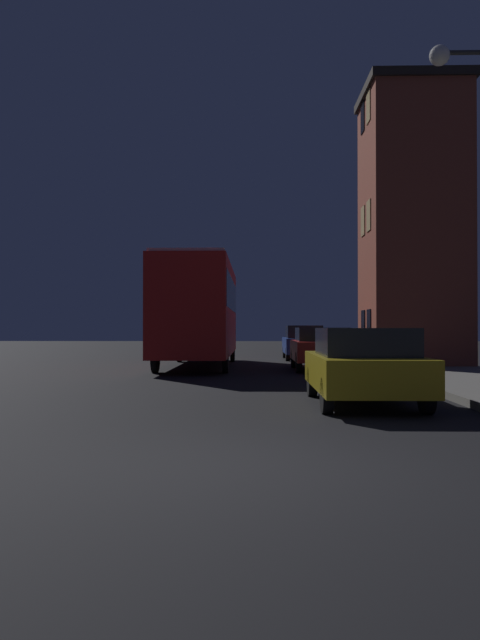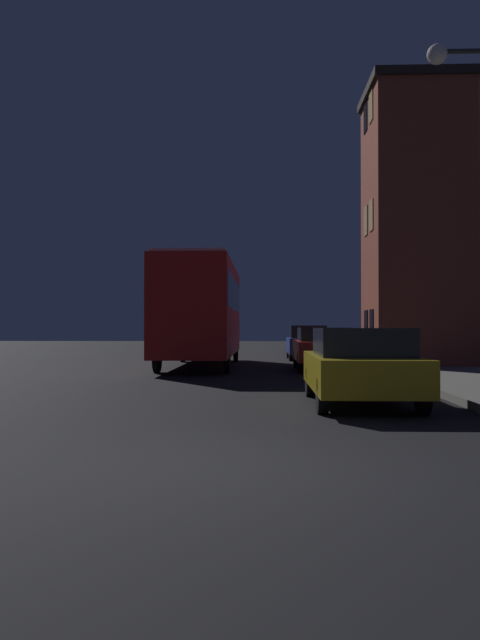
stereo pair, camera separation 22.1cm
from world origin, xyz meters
name	(u,v)px [view 1 (the left image)]	position (x,y,z in m)	size (l,w,h in m)	color
ground_plane	(244,466)	(0.00, 0.00, 0.00)	(120.00, 120.00, 0.00)	black
brick_building	(413,225)	(5.88, 16.27, 5.21)	(3.62, 3.93, 10.08)	brown
streetlamp	(473,167)	(4.21, 5.19, 4.48)	(1.16, 0.38, 6.62)	#28282B
bus	(199,306)	(-1.95, 16.65, 2.27)	(2.46, 9.94, 3.84)	red
car_near_lane	(363,365)	(2.17, 5.28, 0.76)	(1.85, 4.11, 1.45)	olive
car_mid_lane	(321,347)	(2.39, 14.72, 0.78)	(1.89, 3.98, 1.46)	#B21E19
car_far_lane	(303,342)	(2.34, 21.88, 0.79)	(1.75, 4.09, 1.55)	navy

